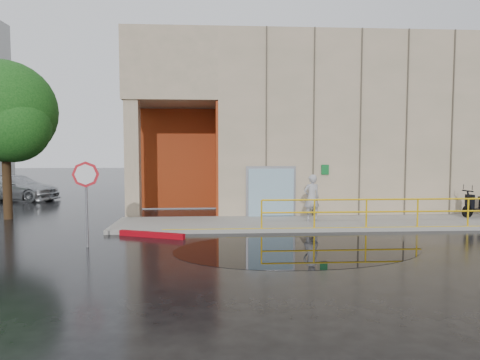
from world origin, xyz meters
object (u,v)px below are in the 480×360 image
object	(u,v)px
person	(312,198)
stop_sign	(86,185)
scooter	(480,198)
red_curb	(152,235)
car_c	(16,188)
tree_near	(7,115)

from	to	relation	value
person	stop_sign	size ratio (longest dim) A/B	0.71
stop_sign	scooter	bearing A→B (deg)	27.33
stop_sign	person	bearing A→B (deg)	36.10
red_curb	person	bearing A→B (deg)	18.96
car_c	tree_near	xyz separation A→B (m)	(2.96, -7.13, 3.63)
person	car_c	size ratio (longest dim) A/B	0.36
person	tree_near	distance (m)	13.00
stop_sign	car_c	world-z (taller)	stop_sign
red_curb	stop_sign	bearing A→B (deg)	-141.29
stop_sign	car_c	size ratio (longest dim) A/B	0.51
red_curb	car_c	distance (m)	14.70
scooter	car_c	bearing A→B (deg)	144.69
person	stop_sign	xyz separation A→B (m)	(-7.61, -3.40, 0.82)
tree_near	stop_sign	bearing A→B (deg)	-48.91
stop_sign	car_c	xyz separation A→B (m)	(-7.74, 12.61, -1.15)
stop_sign	tree_near	xyz separation A→B (m)	(-4.79, 5.49, 2.48)
scooter	red_curb	size ratio (longest dim) A/B	0.75
person	tree_near	bearing A→B (deg)	-24.02
red_curb	car_c	bearing A→B (deg)	130.07
scooter	tree_near	xyz separation A→B (m)	(-19.65, 1.42, 3.44)
person	scooter	bearing A→B (deg)	170.76
person	tree_near	world-z (taller)	tree_near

